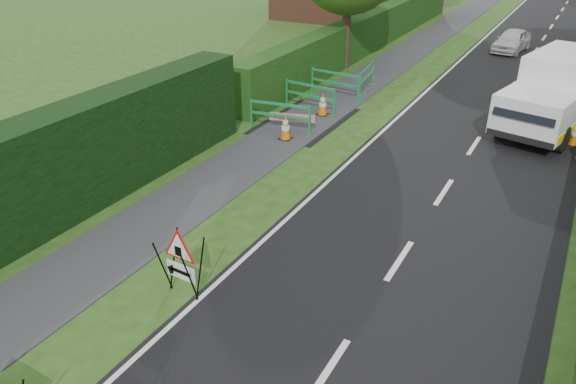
% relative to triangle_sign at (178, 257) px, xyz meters
% --- Properties ---
extents(ground, '(120.00, 120.00, 0.00)m').
position_rel_triangle_sign_xyz_m(ground, '(0.74, -1.48, -0.83)').
color(ground, '#244313').
rests_on(ground, ground).
extents(road_surface, '(6.00, 90.00, 0.02)m').
position_rel_triangle_sign_xyz_m(road_surface, '(3.24, 33.52, -0.82)').
color(road_surface, black).
rests_on(road_surface, ground).
extents(footpath, '(2.00, 90.00, 0.02)m').
position_rel_triangle_sign_xyz_m(footpath, '(-2.26, 33.52, -0.82)').
color(footpath, '#2D2D30').
rests_on(footpath, ground).
extents(hedge_west_far, '(1.00, 24.00, 1.80)m').
position_rel_triangle_sign_xyz_m(hedge_west_far, '(-4.26, 20.52, -0.83)').
color(hedge_west_far, '#14380F').
rests_on(hedge_west_far, ground).
extents(triangle_sign, '(0.87, 0.87, 1.19)m').
position_rel_triangle_sign_xyz_m(triangle_sign, '(0.00, 0.00, 0.00)').
color(triangle_sign, black).
rests_on(triangle_sign, ground).
extents(works_van, '(3.07, 5.46, 2.35)m').
position_rel_triangle_sign_xyz_m(works_van, '(5.06, 12.71, 0.42)').
color(works_van, silver).
rests_on(works_van, ground).
extents(traffic_cone_1, '(0.38, 0.38, 0.79)m').
position_rel_triangle_sign_xyz_m(traffic_cone_1, '(5.87, 11.54, -0.44)').
color(traffic_cone_1, black).
rests_on(traffic_cone_1, ground).
extents(traffic_cone_2, '(0.38, 0.38, 0.79)m').
position_rel_triangle_sign_xyz_m(traffic_cone_2, '(5.30, 13.71, -0.44)').
color(traffic_cone_2, black).
rests_on(traffic_cone_2, ground).
extents(traffic_cone_3, '(0.38, 0.38, 0.79)m').
position_rel_triangle_sign_xyz_m(traffic_cone_3, '(-2.05, 7.76, -0.44)').
color(traffic_cone_3, black).
rests_on(traffic_cone_3, ground).
extents(traffic_cone_4, '(0.38, 0.38, 0.79)m').
position_rel_triangle_sign_xyz_m(traffic_cone_4, '(-2.01, 10.36, -0.44)').
color(traffic_cone_4, black).
rests_on(traffic_cone_4, ground).
extents(ped_barrier_0, '(2.09, 0.61, 1.00)m').
position_rel_triangle_sign_xyz_m(ped_barrier_0, '(-2.52, 8.25, -0.20)').
color(ped_barrier_0, '#167E3D').
rests_on(ped_barrier_0, ground).
extents(ped_barrier_1, '(2.09, 0.59, 1.00)m').
position_rel_triangle_sign_xyz_m(ped_barrier_1, '(-2.60, 10.55, -0.20)').
color(ped_barrier_1, '#167E3D').
rests_on(ped_barrier_1, ground).
extents(ped_barrier_2, '(2.09, 0.56, 1.00)m').
position_rel_triangle_sign_xyz_m(ped_barrier_2, '(-2.50, 12.43, -0.20)').
color(ped_barrier_2, '#167E3D').
rests_on(ped_barrier_2, ground).
extents(ped_barrier_3, '(0.60, 2.09, 1.00)m').
position_rel_triangle_sign_xyz_m(ped_barrier_3, '(-1.69, 13.65, -0.20)').
color(ped_barrier_3, '#167E3D').
rests_on(ped_barrier_3, ground).
extents(redwhite_plank, '(1.45, 0.47, 0.25)m').
position_rel_triangle_sign_xyz_m(redwhite_plank, '(-2.23, 8.52, -0.83)').
color(redwhite_plank, red).
rests_on(redwhite_plank, ground).
extents(hatchback_car, '(1.67, 3.28, 1.07)m').
position_rel_triangle_sign_xyz_m(hatchback_car, '(2.13, 23.39, -0.29)').
color(hatchback_car, silver).
rests_on(hatchback_car, ground).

